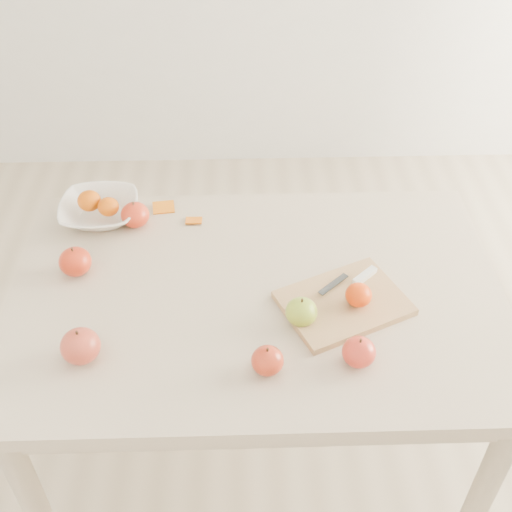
{
  "coord_description": "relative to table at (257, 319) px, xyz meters",
  "views": [
    {
      "loc": [
        -0.03,
        -1.11,
        1.84
      ],
      "look_at": [
        0.0,
        0.05,
        0.82
      ],
      "focal_mm": 45.0,
      "sensor_mm": 36.0,
      "label": 1
    }
  ],
  "objects": [
    {
      "name": "ground",
      "position": [
        0.0,
        0.0,
        -0.65
      ],
      "size": [
        3.5,
        3.5,
        0.0
      ],
      "primitive_type": "plane",
      "color": "#C6B293",
      "rests_on": "ground"
    },
    {
      "name": "table",
      "position": [
        0.0,
        0.0,
        0.0
      ],
      "size": [
        1.2,
        0.8,
        0.75
      ],
      "color": "#C9B198",
      "rests_on": "ground"
    },
    {
      "name": "cutting_board",
      "position": [
        0.2,
        -0.06,
        0.11
      ],
      "size": [
        0.34,
        0.3,
        0.02
      ],
      "primitive_type": "cube",
      "rotation": [
        0.0,
        0.0,
        0.43
      ],
      "color": "tan",
      "rests_on": "table"
    },
    {
      "name": "board_tangerine",
      "position": [
        0.23,
        -0.07,
        0.14
      ],
      "size": [
        0.06,
        0.06,
        0.05
      ],
      "primitive_type": "ellipsoid",
      "color": "red",
      "rests_on": "cutting_board"
    },
    {
      "name": "fruit_bowl",
      "position": [
        -0.42,
        0.3,
        0.12
      ],
      "size": [
        0.21,
        0.21,
        0.05
      ],
      "primitive_type": "imported",
      "color": "white",
      "rests_on": "table"
    },
    {
      "name": "bowl_tangerine_near",
      "position": [
        -0.45,
        0.31,
        0.15
      ],
      "size": [
        0.06,
        0.06,
        0.06
      ],
      "primitive_type": "ellipsoid",
      "color": "#CC5407",
      "rests_on": "fruit_bowl"
    },
    {
      "name": "bowl_tangerine_far",
      "position": [
        -0.39,
        0.29,
        0.15
      ],
      "size": [
        0.06,
        0.06,
        0.05
      ],
      "primitive_type": "ellipsoid",
      "color": "orange",
      "rests_on": "fruit_bowl"
    },
    {
      "name": "orange_peel_a",
      "position": [
        -0.25,
        0.34,
        0.1
      ],
      "size": [
        0.07,
        0.05,
        0.01
      ],
      "primitive_type": "cube",
      "rotation": [
        0.21,
        0.0,
        0.13
      ],
      "color": "orange",
      "rests_on": "table"
    },
    {
      "name": "orange_peel_b",
      "position": [
        -0.16,
        0.28,
        0.1
      ],
      "size": [
        0.05,
        0.04,
        0.01
      ],
      "primitive_type": "cube",
      "rotation": [
        -0.14,
        0.0,
        -0.02
      ],
      "color": "orange",
      "rests_on": "table"
    },
    {
      "name": "paring_knife",
      "position": [
        0.25,
        0.02,
        0.12
      ],
      "size": [
        0.15,
        0.1,
        0.01
      ],
      "color": "white",
      "rests_on": "cutting_board"
    },
    {
      "name": "apple_green",
      "position": [
        0.1,
        -0.1,
        0.13
      ],
      "size": [
        0.07,
        0.07,
        0.07
      ],
      "primitive_type": "ellipsoid",
      "color": "#789914",
      "rests_on": "table"
    },
    {
      "name": "apple_red_b",
      "position": [
        -0.45,
        0.08,
        0.14
      ],
      "size": [
        0.08,
        0.08,
        0.07
      ],
      "primitive_type": "ellipsoid",
      "color": "maroon",
      "rests_on": "table"
    },
    {
      "name": "apple_red_a",
      "position": [
        -0.32,
        0.27,
        0.13
      ],
      "size": [
        0.08,
        0.08,
        0.07
      ],
      "primitive_type": "ellipsoid",
      "color": "maroon",
      "rests_on": "table"
    },
    {
      "name": "apple_red_d",
      "position": [
        -0.38,
        -0.2,
        0.14
      ],
      "size": [
        0.09,
        0.09,
        0.08
      ],
      "primitive_type": "ellipsoid",
      "color": "maroon",
      "rests_on": "table"
    },
    {
      "name": "apple_red_e",
      "position": [
        0.21,
        -0.23,
        0.13
      ],
      "size": [
        0.07,
        0.07,
        0.07
      ],
      "primitive_type": "ellipsoid",
      "color": "#9C060E",
      "rests_on": "table"
    },
    {
      "name": "apple_red_c",
      "position": [
        0.02,
        -0.24,
        0.13
      ],
      "size": [
        0.07,
        0.07,
        0.06
      ],
      "primitive_type": "ellipsoid",
      "color": "maroon",
      "rests_on": "table"
    }
  ]
}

